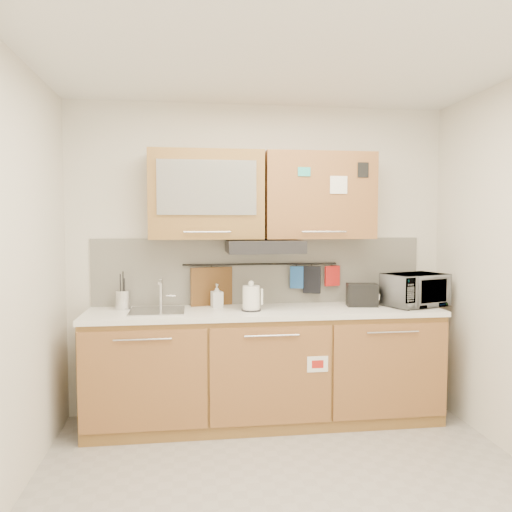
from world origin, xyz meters
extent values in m
plane|color=#9E9993|center=(0.00, 0.00, 0.00)|extent=(3.20, 3.20, 0.00)
plane|color=white|center=(0.00, 0.00, 2.60)|extent=(3.20, 3.20, 0.00)
plane|color=silver|center=(0.00, 1.50, 1.30)|extent=(3.20, 0.00, 3.20)
cube|color=olive|center=(0.00, 1.20, 0.44)|extent=(2.80, 0.60, 0.88)
cube|color=black|center=(0.00, 1.20, 0.05)|extent=(2.80, 0.54, 0.10)
cube|color=#A16639|center=(-0.93, 0.89, 0.47)|extent=(0.91, 0.02, 0.74)
cylinder|color=silver|center=(-0.93, 0.86, 0.78)|extent=(0.41, 0.01, 0.01)
cube|color=#A16639|center=(0.00, 0.89, 0.47)|extent=(0.91, 0.02, 0.74)
cylinder|color=silver|center=(0.00, 0.86, 0.78)|extent=(0.41, 0.01, 0.01)
cube|color=#A16639|center=(0.93, 0.89, 0.47)|extent=(0.91, 0.02, 0.74)
cylinder|color=silver|center=(0.93, 0.86, 0.78)|extent=(0.41, 0.01, 0.01)
cube|color=white|center=(0.00, 1.19, 0.90)|extent=(2.82, 0.62, 0.04)
cube|color=silver|center=(0.00, 1.49, 1.20)|extent=(2.80, 0.02, 0.56)
cube|color=olive|center=(-0.46, 1.32, 1.83)|extent=(0.90, 0.35, 0.70)
cube|color=silver|center=(-0.46, 1.14, 1.88)|extent=(0.76, 0.02, 0.42)
cube|color=#A16639|center=(0.46, 1.32, 1.83)|extent=(0.90, 0.35, 0.70)
cube|color=white|center=(0.58, 1.14, 1.91)|extent=(0.14, 0.00, 0.14)
cube|color=black|center=(0.00, 1.25, 1.42)|extent=(0.60, 0.46, 0.10)
cube|color=silver|center=(-0.85, 1.20, 0.92)|extent=(0.42, 0.40, 0.03)
cylinder|color=silver|center=(-0.83, 1.36, 1.04)|extent=(0.03, 0.03, 0.24)
cylinder|color=silver|center=(-0.83, 1.28, 1.14)|extent=(0.02, 0.18, 0.02)
cylinder|color=black|center=(0.00, 1.45, 1.26)|extent=(1.30, 0.02, 0.02)
cylinder|color=silver|center=(-1.13, 1.34, 1.00)|extent=(0.14, 0.14, 0.15)
cylinder|color=black|center=(-1.15, 1.35, 1.06)|extent=(0.01, 0.01, 0.28)
cylinder|color=black|center=(-1.11, 1.32, 1.05)|extent=(0.01, 0.01, 0.25)
cylinder|color=black|center=(-1.13, 1.36, 1.07)|extent=(0.01, 0.01, 0.30)
cylinder|color=black|center=(-1.14, 1.32, 1.03)|extent=(0.01, 0.01, 0.22)
cylinder|color=white|center=(-0.12, 1.14, 1.02)|extent=(0.15, 0.15, 0.20)
sphere|color=white|center=(-0.12, 1.14, 1.14)|extent=(0.04, 0.04, 0.04)
cube|color=white|center=(-0.04, 1.15, 1.03)|extent=(0.02, 0.03, 0.13)
cylinder|color=black|center=(-0.12, 1.14, 0.93)|extent=(0.15, 0.15, 0.01)
cube|color=black|center=(0.82, 1.24, 1.01)|extent=(0.27, 0.18, 0.19)
cube|color=black|center=(0.77, 1.24, 1.10)|extent=(0.08, 0.12, 0.01)
cube|color=black|center=(0.86, 1.23, 1.10)|extent=(0.08, 0.12, 0.01)
imported|color=#999999|center=(1.25, 1.18, 1.05)|extent=(0.57, 0.47, 0.27)
imported|color=#999999|center=(-0.38, 1.34, 1.02)|extent=(0.10, 0.10, 0.19)
cube|color=brown|center=(-0.42, 1.44, 1.02)|extent=(0.35, 0.11, 0.44)
cube|color=#21529A|center=(0.31, 1.44, 1.15)|extent=(0.12, 0.05, 0.19)
cube|color=black|center=(0.44, 1.44, 1.12)|extent=(0.15, 0.09, 0.23)
cube|color=red|center=(0.62, 1.44, 1.15)|extent=(0.14, 0.06, 0.17)
camera|label=1|loc=(-0.59, -2.71, 1.61)|focal=35.00mm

